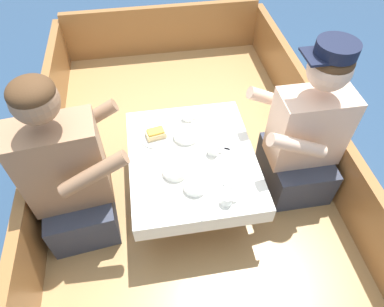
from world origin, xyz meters
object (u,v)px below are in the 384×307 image
at_px(coffee_cup_starboard, 214,148).
at_px(coffee_cup_center, 188,115).
at_px(person_port, 70,177).
at_px(sandwich, 156,134).
at_px(person_starboard, 305,137).
at_px(coffee_cup_port, 227,199).

bearing_deg(coffee_cup_starboard, coffee_cup_center, 108.68).
bearing_deg(person_port, sandwich, 21.79).
xyz_separation_m(sandwich, coffee_cup_center, (0.21, 0.13, -0.00)).
relative_size(person_port, person_starboard, 1.01).
bearing_deg(coffee_cup_starboard, coffee_cup_port, -90.27).
xyz_separation_m(coffee_cup_port, coffee_cup_center, (-0.10, 0.63, 0.00)).
bearing_deg(coffee_cup_center, coffee_cup_starboard, -71.32).
height_order(person_starboard, coffee_cup_port, person_starboard).
height_order(person_port, sandwich, person_port).
bearing_deg(person_starboard, coffee_cup_center, -25.83).
bearing_deg(coffee_cup_starboard, person_port, -173.87).
distance_m(person_starboard, coffee_cup_center, 0.70).
bearing_deg(coffee_cup_center, person_port, -150.58).
distance_m(person_starboard, coffee_cup_port, 0.62).
bearing_deg(person_port, person_starboard, -3.23).
bearing_deg(coffee_cup_starboard, person_starboard, -0.56).
height_order(coffee_cup_starboard, coffee_cup_center, coffee_cup_starboard).
height_order(person_port, coffee_cup_center, person_port).
xyz_separation_m(person_port, sandwich, (0.47, 0.25, -0.01)).
xyz_separation_m(sandwich, coffee_cup_starboard, (0.31, -0.17, 0.00)).
bearing_deg(coffee_cup_starboard, sandwich, 151.04).
bearing_deg(coffee_cup_port, sandwich, 121.19).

